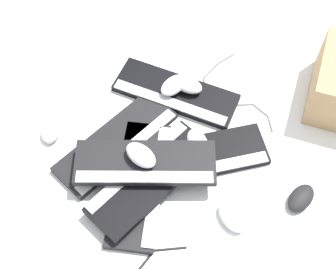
{
  "coord_description": "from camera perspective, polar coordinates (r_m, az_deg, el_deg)",
  "views": [
    {
      "loc": [
        -0.19,
        0.72,
        1.37
      ],
      "look_at": [
        -0.01,
        -0.06,
        0.04
      ],
      "focal_mm": 50.0,
      "sensor_mm": 36.0,
      "label": 1
    }
  ],
  "objects": [
    {
      "name": "mouse_3",
      "position": [
        1.66,
        2.4,
        6.09
      ],
      "size": [
        0.12,
        0.09,
        0.04
      ],
      "primitive_type": "ellipsoid",
      "rotation": [
        0.0,
        0.0,
        2.89
      ],
      "color": "#B7B7BC",
      "rests_on": "keyboard_3"
    },
    {
      "name": "mouse_5",
      "position": [
        1.64,
        -14.14,
        0.63
      ],
      "size": [
        0.09,
        0.12,
        0.04
      ],
      "primitive_type": "ellipsoid",
      "rotation": [
        0.0,
        0.0,
        1.85
      ],
      "color": "#B7B7BC",
      "rests_on": "ground"
    },
    {
      "name": "keyboard_5",
      "position": [
        1.46,
        -2.79,
        -3.55
      ],
      "size": [
        0.46,
        0.25,
        0.03
      ],
      "color": "black",
      "rests_on": "keyboard_4"
    },
    {
      "name": "keyboard_1",
      "position": [
        1.5,
        -3.39,
        -5.98
      ],
      "size": [
        0.2,
        0.45,
        0.03
      ],
      "color": "black",
      "rests_on": "ground"
    },
    {
      "name": "ground_plane",
      "position": [
        1.56,
        -0.76,
        -2.56
      ],
      "size": [
        3.2,
        3.2,
        0.0
      ],
      "primitive_type": "plane",
      "color": "white"
    },
    {
      "name": "mouse_6",
      "position": [
        1.46,
        7.76,
        -9.94
      ],
      "size": [
        0.12,
        0.13,
        0.04
      ],
      "primitive_type": "ellipsoid",
      "rotation": [
        0.0,
        0.0,
        2.33
      ],
      "color": "silver",
      "rests_on": "ground"
    },
    {
      "name": "mouse_1",
      "position": [
        1.53,
        15.89,
        -7.47
      ],
      "size": [
        0.11,
        0.13,
        0.04
      ],
      "primitive_type": "ellipsoid",
      "rotation": [
        0.0,
        0.0,
        1.09
      ],
      "color": "black",
      "rests_on": "ground"
    },
    {
      "name": "keyboard_3",
      "position": [
        1.68,
        0.9,
        5.05
      ],
      "size": [
        0.46,
        0.22,
        0.03
      ],
      "color": "black",
      "rests_on": "ground"
    },
    {
      "name": "mouse_0",
      "position": [
        1.44,
        -3.33,
        -2.52
      ],
      "size": [
        0.13,
        0.11,
        0.04
      ],
      "primitive_type": "ellipsoid",
      "rotation": [
        0.0,
        0.0,
        5.78
      ],
      "color": "#B7B7BC",
      "rests_on": "keyboard_5"
    },
    {
      "name": "keyboard_4",
      "position": [
        1.47,
        -2.2,
        -5.32
      ],
      "size": [
        0.35,
        0.46,
        0.03
      ],
      "color": "black",
      "rests_on": "keyboard_1"
    },
    {
      "name": "mouse_2",
      "position": [
        1.65,
        0.68,
        6.02
      ],
      "size": [
        0.11,
        0.13,
        0.04
      ],
      "primitive_type": "ellipsoid",
      "rotation": [
        0.0,
        0.0,
        4.18
      ],
      "color": "silver",
      "rests_on": "keyboard_3"
    },
    {
      "name": "mouse_4",
      "position": [
        1.53,
        3.64,
        -1.04
      ],
      "size": [
        0.11,
        0.13,
        0.04
      ],
      "primitive_type": "ellipsoid",
      "rotation": [
        0.0,
        0.0,
        5.28
      ],
      "color": "#B7B7BC",
      "rests_on": "keyboard_2"
    },
    {
      "name": "keyboard_0",
      "position": [
        1.58,
        -6.26,
        -0.98
      ],
      "size": [
        0.36,
        0.45,
        0.03
      ],
      "color": "black",
      "rests_on": "ground"
    },
    {
      "name": "keyboard_2",
      "position": [
        1.54,
        3.96,
        -2.74
      ],
      "size": [
        0.46,
        0.33,
        0.03
      ],
      "color": "black",
      "rests_on": "ground"
    },
    {
      "name": "cable_0",
      "position": [
        1.7,
        7.56,
        5.02
      ],
      "size": [
        0.28,
        0.32,
        0.01
      ],
      "color": "#59595B",
      "rests_on": "ground"
    }
  ]
}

